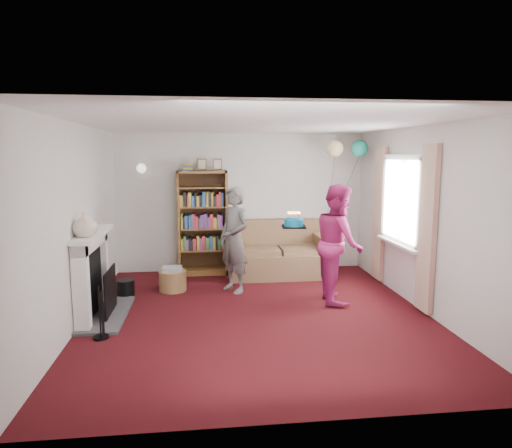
{
  "coord_description": "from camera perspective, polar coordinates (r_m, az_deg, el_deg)",
  "views": [
    {
      "loc": [
        -0.7,
        -5.78,
        2.09
      ],
      "look_at": [
        0.05,
        0.6,
        1.13
      ],
      "focal_mm": 32.0,
      "sensor_mm": 36.0,
      "label": 1
    }
  ],
  "objects": [
    {
      "name": "ceiling",
      "position": [
        5.83,
        0.23,
        12.56
      ],
      "size": [
        4.5,
        5.0,
        0.01
      ],
      "primitive_type": "cube",
      "color": "white",
      "rests_on": "wall_back"
    },
    {
      "name": "ground",
      "position": [
        6.18,
        0.22,
        -11.28
      ],
      "size": [
        5.0,
        5.0,
        0.0
      ],
      "primitive_type": "plane",
      "color": "#320907",
      "rests_on": "ground"
    },
    {
      "name": "person_magenta",
      "position": [
        6.67,
        10.27,
        -2.36
      ],
      "size": [
        0.71,
        0.88,
        1.7
      ],
      "primitive_type": "imported",
      "rotation": [
        0.0,
        0.0,
        1.49
      ],
      "color": "#AC2262",
      "rests_on": "ground"
    },
    {
      "name": "fireplace",
      "position": [
        6.33,
        -19.25,
        -6.45
      ],
      "size": [
        0.55,
        1.8,
        1.12
      ],
      "color": "#3F3F42",
      "rests_on": "ground"
    },
    {
      "name": "birthday_cake",
      "position": [
        6.68,
        4.75,
        0.16
      ],
      "size": [
        0.34,
        0.34,
        0.22
      ],
      "rotation": [
        0.0,
        0.0,
        -0.13
      ],
      "color": "black",
      "rests_on": "ground"
    },
    {
      "name": "bookcase",
      "position": [
        8.16,
        -6.67,
        0.07
      ],
      "size": [
        0.87,
        0.42,
        2.05
      ],
      "color": "#472B14",
      "rests_on": "ground"
    },
    {
      "name": "wall_sconce",
      "position": [
        8.21,
        -14.13,
        6.78
      ],
      "size": [
        0.16,
        0.23,
        0.16
      ],
      "color": "gold",
      "rests_on": "ground"
    },
    {
      "name": "wicker_basket",
      "position": [
        7.3,
        -10.37,
        -6.87
      ],
      "size": [
        0.43,
        0.43,
        0.38
      ],
      "rotation": [
        0.0,
        0.0,
        0.05
      ],
      "color": "olive",
      "rests_on": "ground"
    },
    {
      "name": "sofa",
      "position": [
        8.15,
        2.79,
        -3.84
      ],
      "size": [
        1.79,
        0.95,
        0.95
      ],
      "rotation": [
        0.0,
        0.0,
        -0.0
      ],
      "color": "brown",
      "rests_on": "ground"
    },
    {
      "name": "person_striped",
      "position": [
        7.03,
        -2.76,
        -1.95
      ],
      "size": [
        0.65,
        0.71,
        1.64
      ],
      "primitive_type": "imported",
      "rotation": [
        0.0,
        0.0,
        -0.99
      ],
      "color": "black",
      "rests_on": "ground"
    },
    {
      "name": "window_bay",
      "position": [
        7.06,
        17.67,
        0.87
      ],
      "size": [
        0.14,
        2.02,
        2.2
      ],
      "color": "white",
      "rests_on": "ground"
    },
    {
      "name": "balloons",
      "position": [
        8.16,
        11.32,
        9.24
      ],
      "size": [
        0.78,
        0.34,
        1.69
      ],
      "color": "#3F3F3F",
      "rests_on": "ground"
    },
    {
      "name": "wall_back",
      "position": [
        8.36,
        -1.85,
        2.72
      ],
      "size": [
        4.5,
        0.02,
        2.5
      ],
      "primitive_type": "cube",
      "color": "silver",
      "rests_on": "ground"
    },
    {
      "name": "wall_left",
      "position": [
        6.04,
        -21.57,
        -0.11
      ],
      "size": [
        0.02,
        5.0,
        2.5
      ],
      "primitive_type": "cube",
      "color": "silver",
      "rests_on": "ground"
    },
    {
      "name": "wall_right",
      "position": [
        6.54,
        20.27,
        0.58
      ],
      "size": [
        0.02,
        5.0,
        2.5
      ],
      "primitive_type": "cube",
      "color": "silver",
      "rests_on": "ground"
    },
    {
      "name": "mantel_vase",
      "position": [
        5.86,
        -20.64,
        -0.03
      ],
      "size": [
        0.35,
        0.35,
        0.31
      ],
      "primitive_type": "imported",
      "rotation": [
        0.0,
        0.0,
        0.2
      ],
      "color": "beige",
      "rests_on": "fireplace"
    }
  ]
}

